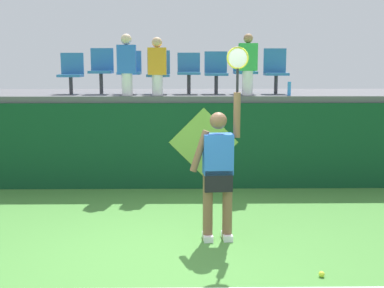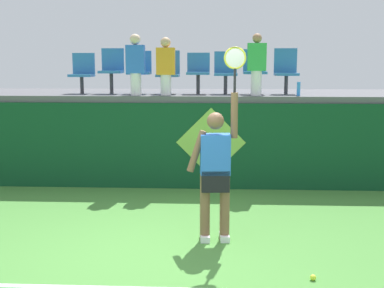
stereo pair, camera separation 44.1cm
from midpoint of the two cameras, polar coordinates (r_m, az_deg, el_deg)
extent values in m
plane|color=#478438|center=(6.26, -4.99, -12.63)|extent=(40.00, 40.00, 0.00)
cube|color=#0F4223|center=(9.33, -3.55, -0.20)|extent=(11.42, 0.20, 1.58)
cube|color=#56565B|center=(10.43, -3.28, 5.53)|extent=(11.42, 2.51, 0.12)
cube|color=white|center=(6.78, -0.12, -10.45)|extent=(0.14, 0.27, 0.08)
cube|color=white|center=(6.81, 2.09, -10.37)|extent=(0.14, 0.27, 0.08)
cylinder|color=brown|center=(6.66, -0.12, -7.17)|extent=(0.13, 0.13, 0.89)
cylinder|color=brown|center=(6.69, 2.11, -7.10)|extent=(0.13, 0.13, 0.89)
cube|color=black|center=(6.58, 1.01, -4.08)|extent=(0.38, 0.25, 0.28)
cube|color=blue|center=(6.51, 1.02, -1.14)|extent=(0.40, 0.25, 0.52)
sphere|color=brown|center=(6.44, 1.03, 2.64)|extent=(0.22, 0.22, 0.22)
cylinder|color=brown|center=(6.47, -1.09, -0.82)|extent=(0.26, 0.11, 0.55)
cylinder|color=brown|center=(6.47, 3.15, 3.28)|extent=(0.09, 0.09, 0.58)
cylinder|color=black|center=(6.43, 3.18, 7.18)|extent=(0.03, 0.03, 0.30)
torus|color=gold|center=(6.43, 3.20, 9.67)|extent=(0.28, 0.05, 0.28)
ellipsoid|color=silver|center=(6.43, 3.20, 9.67)|extent=(0.24, 0.04, 0.24)
sphere|color=#D1E533|center=(5.83, 12.27, -14.18)|extent=(0.07, 0.07, 0.07)
cylinder|color=#338CE5|center=(9.53, 9.61, 6.18)|extent=(0.06, 0.06, 0.25)
cylinder|color=#38383D|center=(10.12, -14.73, 6.39)|extent=(0.07, 0.07, 0.33)
cube|color=#2D70B2|center=(10.11, -14.77, 7.47)|extent=(0.44, 0.42, 0.05)
cube|color=#2D70B2|center=(10.30, -14.57, 8.78)|extent=(0.44, 0.04, 0.41)
cylinder|color=#38383D|center=(10.00, -11.46, 6.68)|extent=(0.07, 0.07, 0.40)
cube|color=#2D70B2|center=(9.99, -11.50, 7.96)|extent=(0.44, 0.42, 0.05)
cube|color=#2D70B2|center=(10.17, -11.35, 9.34)|extent=(0.44, 0.04, 0.43)
cylinder|color=#38383D|center=(9.91, -8.35, 6.68)|extent=(0.07, 0.07, 0.38)
cube|color=#2D70B2|center=(9.90, -8.37, 7.92)|extent=(0.44, 0.42, 0.05)
cube|color=#2D70B2|center=(10.09, -8.26, 9.23)|extent=(0.44, 0.04, 0.40)
cylinder|color=#38383D|center=(9.85, -5.10, 6.60)|extent=(0.07, 0.07, 0.33)
cube|color=#2D70B2|center=(9.85, -5.12, 7.71)|extent=(0.44, 0.42, 0.05)
cube|color=#2D70B2|center=(10.03, -5.05, 9.18)|extent=(0.44, 0.04, 0.45)
cylinder|color=#38383D|center=(9.83, -1.65, 6.75)|extent=(0.07, 0.07, 0.37)
cube|color=#2D70B2|center=(9.82, -1.66, 7.98)|extent=(0.44, 0.42, 0.05)
cube|color=#2D70B2|center=(10.01, -1.65, 9.21)|extent=(0.44, 0.04, 0.37)
cylinder|color=#38383D|center=(9.83, 1.45, 6.69)|extent=(0.07, 0.07, 0.35)
cube|color=#2D70B2|center=(9.83, 1.46, 7.87)|extent=(0.44, 0.42, 0.05)
cube|color=#2D70B2|center=(10.01, 1.42, 9.22)|extent=(0.44, 0.04, 0.41)
cylinder|color=#38383D|center=(9.87, 4.74, 6.77)|extent=(0.07, 0.07, 0.39)
cube|color=#2D70B2|center=(9.86, 4.76, 8.03)|extent=(0.44, 0.42, 0.05)
cube|color=#2D70B2|center=(10.05, 4.67, 9.40)|extent=(0.44, 0.04, 0.42)
cylinder|color=#38383D|center=(9.95, 8.19, 6.64)|extent=(0.07, 0.07, 0.36)
cube|color=#2D70B2|center=(9.94, 8.22, 7.81)|extent=(0.44, 0.42, 0.05)
cube|color=#2D70B2|center=(10.12, 8.09, 9.31)|extent=(0.44, 0.04, 0.47)
cylinder|color=white|center=(9.52, -8.66, 6.66)|extent=(0.20, 0.20, 0.41)
cube|color=blue|center=(9.51, -8.73, 9.45)|extent=(0.34, 0.20, 0.52)
sphere|color=beige|center=(9.51, -8.78, 11.60)|extent=(0.20, 0.20, 0.20)
cylinder|color=white|center=(9.51, 4.95, 6.87)|extent=(0.20, 0.20, 0.45)
cube|color=green|center=(9.50, 4.99, 9.75)|extent=(0.34, 0.20, 0.50)
sphere|color=#A87A56|center=(9.51, 5.02, 11.79)|extent=(0.17, 0.17, 0.17)
cylinder|color=white|center=(9.49, -5.26, 6.64)|extent=(0.20, 0.20, 0.38)
cube|color=orange|center=(9.48, -5.30, 9.28)|extent=(0.34, 0.20, 0.50)
sphere|color=#DBAD84|center=(9.49, -5.34, 11.36)|extent=(0.19, 0.19, 0.19)
cube|color=#0F4223|center=(9.38, -0.05, -5.07)|extent=(0.90, 0.01, 0.00)
plane|color=#8CC64C|center=(9.20, -0.05, 0.18)|extent=(1.27, 0.00, 1.27)
camera|label=1|loc=(0.22, -91.78, -0.29)|focal=47.27mm
camera|label=2|loc=(0.22, 88.22, 0.29)|focal=47.27mm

